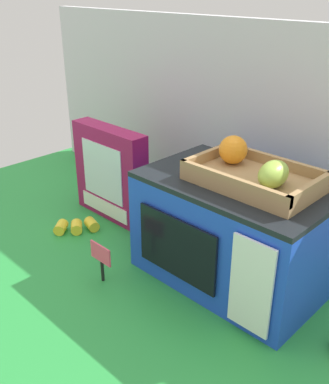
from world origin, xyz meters
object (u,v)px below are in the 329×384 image
(food_groups_crate, at_px, (253,173))
(loose_toy_banana, at_px, (76,226))
(toy_microwave, at_px, (232,232))
(cookie_set_box, at_px, (111,174))
(price_sign, at_px, (102,258))

(food_groups_crate, height_order, loose_toy_banana, food_groups_crate)
(toy_microwave, relative_size, cookie_set_box, 1.53)
(food_groups_crate, relative_size, cookie_set_box, 0.97)
(toy_microwave, relative_size, loose_toy_banana, 3.53)
(toy_microwave, relative_size, food_groups_crate, 1.57)
(food_groups_crate, distance_m, cookie_set_box, 0.50)
(cookie_set_box, relative_size, loose_toy_banana, 2.31)
(cookie_set_box, distance_m, price_sign, 0.35)
(price_sign, distance_m, loose_toy_banana, 0.27)
(toy_microwave, height_order, loose_toy_banana, toy_microwave)
(price_sign, relative_size, loose_toy_banana, 0.82)
(food_groups_crate, relative_size, price_sign, 2.73)
(price_sign, height_order, loose_toy_banana, price_sign)
(toy_microwave, distance_m, loose_toy_banana, 0.48)
(food_groups_crate, xyz_separation_m, loose_toy_banana, (-0.48, -0.14, -0.27))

